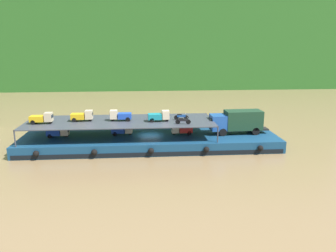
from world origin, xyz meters
TOP-DOWN VIEW (x-y plane):
  - ground_plane at (0.00, 0.00)m, footprint 400.00×400.00m
  - hillside_far_bank at (0.00, 71.72)m, footprint 120.43×40.62m
  - cargo_barge at (0.00, -0.03)m, footprint 33.17×9.33m
  - covered_lorry at (11.60, -0.01)m, footprint 7.91×2.52m
  - cargo_rack at (-3.80, 0.00)m, footprint 23.97×7.96m
  - mini_truck_lower_stern at (-11.73, 0.01)m, footprint 2.78×1.27m
  - mini_truck_lower_aft at (-3.59, 0.52)m, footprint 2.79×1.28m
  - mini_truck_lower_mid at (4.15, 0.11)m, footprint 2.79×1.30m
  - mini_truck_upper_stern at (-13.42, -0.70)m, footprint 2.77×1.24m
  - mini_truck_upper_mid at (-8.62, 0.29)m, footprint 2.74×1.20m
  - mini_truck_upper_fore at (-3.78, 0.13)m, footprint 2.75×1.22m
  - mini_truck_upper_bow at (1.19, -0.59)m, footprint 2.78×1.27m
  - motorcycle_upper_port at (4.03, -2.39)m, footprint 1.90×0.55m
  - motorcycle_upper_centre at (4.09, 0.00)m, footprint 1.90×0.55m

SIDE VIEW (x-z plane):
  - ground_plane at x=0.00m, z-range 0.00..0.00m
  - cargo_barge at x=0.00m, z-range 0.00..1.50m
  - mini_truck_lower_stern at x=-11.73m, z-range 1.50..2.88m
  - mini_truck_lower_aft at x=-3.59m, z-range 1.50..2.88m
  - mini_truck_lower_mid at x=4.15m, z-range 1.50..2.88m
  - covered_lorry at x=11.60m, z-range 1.64..4.74m
  - cargo_rack at x=-3.80m, z-range 2.44..4.44m
  - motorcycle_upper_port at x=4.03m, z-range 3.50..4.37m
  - motorcycle_upper_centre at x=4.09m, z-range 3.50..4.37m
  - mini_truck_upper_stern at x=-13.42m, z-range 3.50..4.88m
  - mini_truck_upper_mid at x=-8.62m, z-range 3.50..4.88m
  - mini_truck_upper_fore at x=-3.78m, z-range 3.50..4.88m
  - mini_truck_upper_bow at x=1.19m, z-range 3.50..4.88m
  - hillside_far_bank at x=0.00m, z-range 2.27..38.18m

